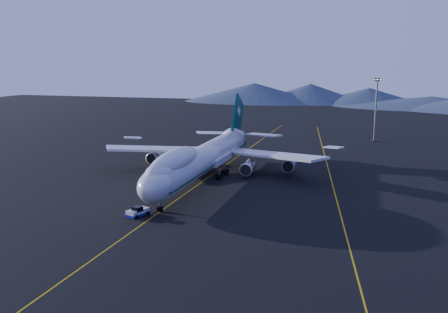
# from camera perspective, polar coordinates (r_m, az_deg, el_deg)

# --- Properties ---
(ground) EXTENTS (500.00, 500.00, 0.00)m
(ground) POSITION_cam_1_polar(r_m,az_deg,el_deg) (122.66, -2.34, -2.79)
(ground) COLOR black
(ground) RESTS_ON ground
(taxiway_line_main) EXTENTS (0.25, 220.00, 0.01)m
(taxiway_line_main) POSITION_cam_1_polar(r_m,az_deg,el_deg) (122.66, -2.34, -2.78)
(taxiway_line_main) COLOR #C5A50B
(taxiway_line_main) RESTS_ON ground
(taxiway_line_side) EXTENTS (28.08, 198.09, 0.01)m
(taxiway_line_side) POSITION_cam_1_polar(r_m,az_deg,el_deg) (126.46, 12.15, -2.60)
(taxiway_line_side) COLOR #C5A50B
(taxiway_line_side) RESTS_ON ground
(boeing_747) EXTENTS (59.62, 72.43, 19.37)m
(boeing_747) POSITION_cam_1_polar(r_m,az_deg,el_deg) (121.45, -2.36, -0.12)
(boeing_747) COLOR silver
(boeing_747) RESTS_ON ground
(pushback_tug) EXTENTS (3.70, 5.08, 1.99)m
(pushback_tug) POSITION_cam_1_polar(r_m,az_deg,el_deg) (96.80, -9.81, -6.33)
(pushback_tug) COLOR silver
(pushback_tug) RESTS_ON ground
(floodlight_mast) EXTENTS (2.82, 2.12, 22.84)m
(floodlight_mast) POSITION_cam_1_polar(r_m,az_deg,el_deg) (189.14, 16.95, 5.16)
(floodlight_mast) COLOR black
(floodlight_mast) RESTS_ON ground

